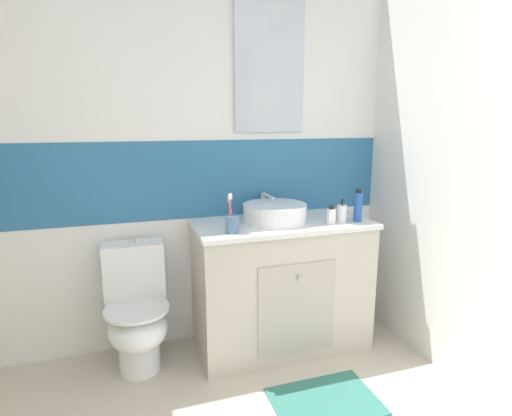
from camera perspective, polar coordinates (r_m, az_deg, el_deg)
name	(u,v)px	position (r m, az deg, el deg)	size (l,w,h in m)	color
wall_back_tiled	(196,154)	(2.68, -8.44, 7.49)	(3.20, 0.20, 2.50)	white
vanity_cabinet	(281,284)	(2.71, 3.54, -10.58)	(1.11, 0.55, 0.85)	beige
sink_basin	(275,212)	(2.55, 2.64, -0.59)	(0.40, 0.44, 0.15)	white
toilet	(137,313)	(2.59, -16.37, -13.91)	(0.37, 0.50, 0.76)	white
toothbrush_cup	(232,222)	(2.30, -3.39, -2.03)	(0.08, 0.08, 0.23)	#4C7299
soap_dispenser	(342,213)	(2.59, 11.91, -0.75)	(0.06, 0.06, 0.15)	white
shampoo_bottle_tall	(358,206)	(2.62, 14.12, 0.24)	(0.05, 0.05, 0.20)	#2659B2
perfume_flask_small	(331,215)	(2.53, 10.51, -1.01)	(0.05, 0.03, 0.11)	white
bath_mat	(325,401)	(2.43, 9.64, -25.16)	(0.56, 0.39, 0.01)	#337266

